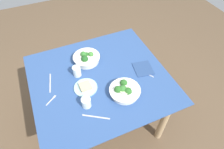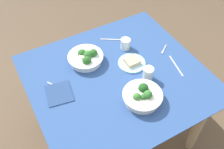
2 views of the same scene
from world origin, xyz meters
name	(u,v)px [view 1 (image 1 of 2)]	position (x,y,z in m)	size (l,w,h in m)	color
ground_plane	(103,118)	(0.00, 0.00, 0.00)	(6.00, 6.00, 0.00)	brown
dining_table	(100,86)	(0.00, 0.00, 0.61)	(1.18, 1.09, 0.72)	#2D4C84
broccoli_bowl_far	(124,91)	(-0.12, 0.23, 0.76)	(0.25, 0.25, 0.10)	white
broccoli_bowl_near	(87,58)	(0.04, -0.24, 0.76)	(0.25, 0.25, 0.10)	silver
bread_side_plate	(86,87)	(0.15, 0.06, 0.74)	(0.20, 0.20, 0.04)	#99C6D1
water_glass_center	(86,102)	(0.19, 0.22, 0.76)	(0.07, 0.07, 0.08)	silver
water_glass_side	(77,71)	(0.17, -0.11, 0.77)	(0.07, 0.07, 0.10)	silver
fork_by_far_bowl	(51,100)	(0.44, 0.06, 0.73)	(0.09, 0.07, 0.00)	#B7B7BC
fork_by_near_bowl	(149,75)	(-0.41, 0.14, 0.73)	(0.06, 0.09, 0.00)	#B7B7BC
table_knife_left	(96,117)	(0.16, 0.35, 0.73)	(0.21, 0.01, 0.00)	#B7B7BC
table_knife_right	(50,83)	(0.41, -0.12, 0.73)	(0.21, 0.01, 0.00)	#B7B7BC
napkin_folded_upper	(143,69)	(-0.40, 0.05, 0.73)	(0.16, 0.18, 0.01)	navy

